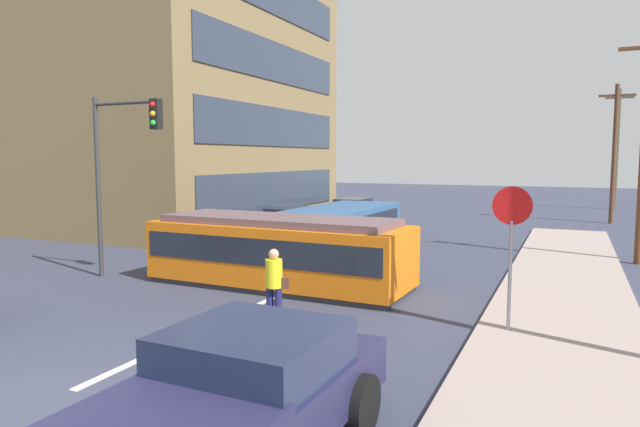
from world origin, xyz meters
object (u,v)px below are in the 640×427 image
traffic_light_mast (121,154)px  utility_pole_distant (617,147)px  parked_sedan_mid (228,237)px  stop_sign (512,228)px  pickup_truck_parked (230,405)px  utility_pole_far (614,151)px  parked_sedan_far (292,219)px  streetcar_tram (279,250)px  parked_sedan_furthest (354,208)px  pedestrian_crossing (274,283)px  city_bus (342,228)px

traffic_light_mast → utility_pole_distant: size_ratio=0.64×
parked_sedan_mid → traffic_light_mast: bearing=-92.7°
stop_sign → pickup_truck_parked: bearing=-110.2°
parked_sedan_mid → utility_pole_far: size_ratio=0.57×
parked_sedan_mid → parked_sedan_far: 6.59m
stop_sign → utility_pole_distant: bearing=83.4°
parked_sedan_far → pickup_truck_parked: bearing=-64.7°
streetcar_tram → pickup_truck_parked: bearing=-64.8°
pickup_truck_parked → utility_pole_far: size_ratio=0.67×
pickup_truck_parked → parked_sedan_far: size_ratio=1.11×
parked_sedan_furthest → utility_pole_distant: utility_pole_distant is taller
pedestrian_crossing → parked_sedan_furthest: 21.76m
pickup_truck_parked → parked_sedan_furthest: 27.25m
traffic_light_mast → parked_sedan_furthest: bearing=89.5°
pedestrian_crossing → utility_pole_far: (7.63, 24.15, 2.99)m
streetcar_tram → parked_sedan_furthest: 18.01m
city_bus → utility_pole_distant: bearing=67.7°
streetcar_tram → traffic_light_mast: 5.43m
pedestrian_crossing → traffic_light_mast: (-6.34, 2.29, 2.75)m
city_bus → parked_sedan_furthest: 12.98m
streetcar_tram → pickup_truck_parked: size_ratio=1.47×
streetcar_tram → pickup_truck_parked: streetcar_tram is taller
pickup_truck_parked → traffic_light_mast: 11.66m
pedestrian_crossing → parked_sedan_far: bearing=115.8°
parked_sedan_mid → parked_sedan_far: size_ratio=0.93×
utility_pole_far → utility_pole_distant: 9.58m
parked_sedan_far → utility_pole_far: utility_pole_far is taller
parked_sedan_mid → city_bus: bearing=16.4°
pedestrian_crossing → parked_sedan_mid: pedestrian_crossing is taller
streetcar_tram → parked_sedan_mid: streetcar_tram is taller
stop_sign → utility_pole_distant: size_ratio=0.35×
parked_sedan_mid → utility_pole_distant: utility_pole_distant is taller
pickup_truck_parked → stop_sign: 6.97m
streetcar_tram → city_bus: (-0.19, 5.18, 0.03)m
pedestrian_crossing → city_bus: bearing=102.8°
pickup_truck_parked → stop_sign: stop_sign is taller
pickup_truck_parked → parked_sedan_furthest: pickup_truck_parked is taller
city_bus → parked_sedan_furthest: size_ratio=1.46×
city_bus → parked_sedan_far: size_ratio=1.31×
pickup_truck_parked → city_bus: bearing=107.0°
parked_sedan_far → utility_pole_distant: size_ratio=0.55×
streetcar_tram → utility_pole_far: size_ratio=0.99×
parked_sedan_furthest → utility_pole_distant: 19.73m
city_bus → stop_sign: size_ratio=2.08×
parked_sedan_far → stop_sign: size_ratio=1.58×
streetcar_tram → stop_sign: bearing=-18.0°
parked_sedan_furthest → utility_pole_distant: size_ratio=0.49×
pedestrian_crossing → streetcar_tram: bearing=117.2°
traffic_light_mast → utility_pole_far: utility_pole_far is taller
pedestrian_crossing → pickup_truck_parked: 5.53m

